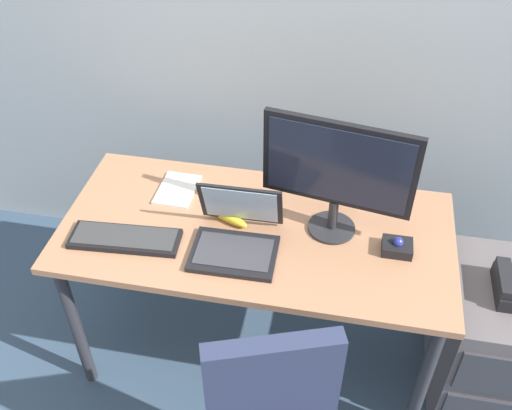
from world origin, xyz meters
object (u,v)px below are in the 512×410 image
object	(u,v)px
file_cabinet	(493,342)
trackball_mouse	(397,247)
laptop	(236,235)
monitor_main	(338,171)
keyboard	(125,238)
coffee_mug	(360,192)
paper_notepad	(177,190)
banana	(227,216)

from	to	relation	value
file_cabinet	trackball_mouse	xyz separation A→B (m)	(-0.46, -0.00, 0.46)
laptop	monitor_main	bearing A→B (deg)	24.70
keyboard	trackball_mouse	world-z (taller)	trackball_mouse
monitor_main	coffee_mug	distance (m)	0.31
trackball_mouse	coffee_mug	size ratio (longest dim) A/B	1.13
coffee_mug	paper_notepad	bearing A→B (deg)	-174.45
file_cabinet	laptop	xyz separation A→B (m)	(-1.04, -0.08, 0.49)
paper_notepad	file_cabinet	bearing A→B (deg)	-7.66
coffee_mug	keyboard	bearing A→B (deg)	-155.05
monitor_main	laptop	world-z (taller)	monitor_main
monitor_main	paper_notepad	bearing A→B (deg)	170.34
banana	coffee_mug	bearing A→B (deg)	22.86
coffee_mug	banana	world-z (taller)	coffee_mug
keyboard	banana	world-z (taller)	banana
keyboard	banana	bearing A→B (deg)	27.80
keyboard	laptop	distance (m)	0.42
trackball_mouse	paper_notepad	world-z (taller)	trackball_mouse
monitor_main	trackball_mouse	size ratio (longest dim) A/B	4.96
banana	laptop	bearing A→B (deg)	-63.24
laptop	paper_notepad	bearing A→B (deg)	139.40
laptop	paper_notepad	world-z (taller)	laptop
paper_notepad	banana	size ratio (longest dim) A/B	1.09
banana	file_cabinet	bearing A→B (deg)	-2.34
file_cabinet	coffee_mug	size ratio (longest dim) A/B	6.51
paper_notepad	banana	xyz separation A→B (m)	(0.24, -0.14, 0.01)
keyboard	trackball_mouse	xyz separation A→B (m)	(0.99, 0.14, 0.01)
file_cabinet	keyboard	size ratio (longest dim) A/B	1.51
monitor_main	paper_notepad	distance (m)	0.71
banana	monitor_main	bearing A→B (deg)	3.77
keyboard	coffee_mug	bearing A→B (deg)	24.95
laptop	paper_notepad	distance (m)	0.41
file_cabinet	monitor_main	world-z (taller)	monitor_main
monitor_main	banana	size ratio (longest dim) A/B	2.87
monitor_main	laptop	distance (m)	0.43
keyboard	paper_notepad	distance (m)	0.34
file_cabinet	laptop	distance (m)	1.15
file_cabinet	banana	bearing A→B (deg)	177.66
laptop	coffee_mug	xyz separation A→B (m)	(0.43, 0.34, -0.00)
laptop	banana	bearing A→B (deg)	116.76
file_cabinet	coffee_mug	xyz separation A→B (m)	(-0.61, 0.25, 0.49)
coffee_mug	paper_notepad	world-z (taller)	coffee_mug
keyboard	trackball_mouse	size ratio (longest dim) A/B	3.81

